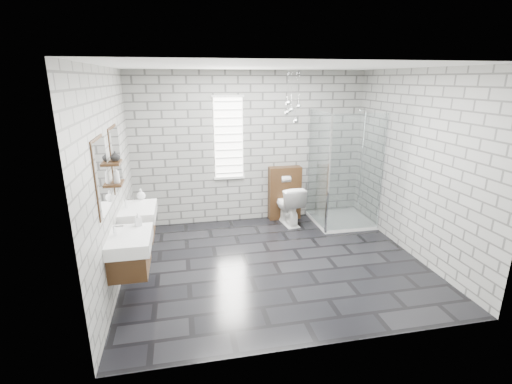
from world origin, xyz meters
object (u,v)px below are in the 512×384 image
object	(u,v)px
cistern_panel	(285,193)
shower_enclosure	(340,198)
vanity_left	(127,243)
vanity_right	(135,214)
toilet	(288,204)

from	to	relation	value
cistern_panel	shower_enclosure	xyz separation A→B (m)	(0.88, -0.52, 0.00)
vanity_left	shower_enclosure	bearing A→B (deg)	27.53
vanity_left	cistern_panel	world-z (taller)	vanity_left
vanity_left	cistern_panel	distance (m)	3.43
cistern_panel	shower_enclosure	size ratio (longest dim) A/B	0.49
cistern_panel	shower_enclosure	distance (m)	1.02
vanity_right	cistern_panel	world-z (taller)	vanity_right
vanity_left	vanity_right	size ratio (longest dim) A/B	1.00
cistern_panel	toilet	world-z (taller)	cistern_panel
cistern_panel	shower_enclosure	bearing A→B (deg)	-30.53
vanity_left	toilet	distance (m)	3.27
vanity_left	cistern_panel	bearing A→B (deg)	42.18
cistern_panel	toilet	bearing A→B (deg)	-90.00
vanity_right	cistern_panel	size ratio (longest dim) A/B	1.57
vanity_right	cistern_panel	distance (m)	2.87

